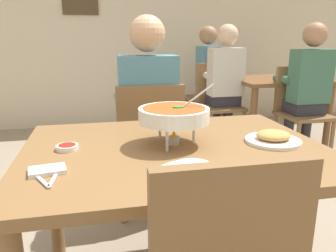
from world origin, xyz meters
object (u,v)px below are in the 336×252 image
at_px(patron_bg_left, 224,78).
at_px(patron_bg_right, 210,73).
at_px(curry_bowl, 174,115).
at_px(appetizer_plate, 273,138).
at_px(patron_bg_middle, 307,84).
at_px(dining_table_far, 277,90).
at_px(dining_table_main, 175,169).
at_px(rice_plate, 192,171).
at_px(diner_main, 147,106).
at_px(chair_diner_main, 149,142).
at_px(chair_bg_right, 212,92).
at_px(chair_bg_left, 217,99).
at_px(sauce_dish, 67,147).
at_px(chair_bg_middle, 299,106).

relative_size(patron_bg_left, patron_bg_right, 1.00).
height_order(curry_bowl, patron_bg_right, patron_bg_right).
xyz_separation_m(appetizer_plate, patron_bg_middle, (1.23, 1.57, -0.01)).
bearing_deg(dining_table_far, dining_table_main, -128.72).
distance_m(rice_plate, patron_bg_left, 2.62).
bearing_deg(rice_plate, appetizer_plate, 32.06).
height_order(diner_main, appetizer_plate, diner_main).
distance_m(chair_diner_main, curry_bowl, 0.81).
distance_m(curry_bowl, appetizer_plate, 0.45).
xyz_separation_m(diner_main, rice_plate, (-0.02, -1.11, 0.01)).
height_order(chair_bg_right, patron_bg_left, patron_bg_left).
height_order(rice_plate, patron_bg_middle, patron_bg_middle).
bearing_deg(dining_table_main, diner_main, 90.00).
height_order(dining_table_far, chair_bg_left, chair_bg_left).
bearing_deg(patron_bg_middle, diner_main, -155.98).
relative_size(dining_table_main, rice_plate, 5.26).
height_order(curry_bowl, dining_table_far, curry_bowl).
distance_m(sauce_dish, chair_bg_middle, 2.62).
height_order(appetizer_plate, patron_bg_right, patron_bg_right).
height_order(chair_bg_left, patron_bg_middle, patron_bg_middle).
distance_m(dining_table_main, diner_main, 0.80).
bearing_deg(chair_bg_left, chair_bg_middle, -38.62).
bearing_deg(patron_bg_middle, sauce_dish, -144.81).
bearing_deg(chair_bg_middle, appetizer_plate, -126.57).
distance_m(chair_diner_main, patron_bg_middle, 1.85).
xyz_separation_m(curry_bowl, patron_bg_left, (1.03, 2.05, -0.12)).
xyz_separation_m(curry_bowl, rice_plate, (-0.02, -0.35, -0.11)).
relative_size(chair_diner_main, patron_bg_right, 0.69).
bearing_deg(rice_plate, chair_bg_right, 69.37).
relative_size(chair_diner_main, rice_plate, 3.75).
distance_m(chair_bg_left, patron_bg_right, 0.57).
xyz_separation_m(dining_table_main, diner_main, (0.00, 0.80, 0.11)).
relative_size(chair_bg_left, chair_bg_right, 1.00).
distance_m(sauce_dish, patron_bg_middle, 2.58).
bearing_deg(diner_main, sauce_dish, -120.76).
distance_m(chair_diner_main, chair_bg_left, 1.69).
bearing_deg(dining_table_far, sauce_dish, -136.14).
height_order(diner_main, chair_bg_right, diner_main).
bearing_deg(patron_bg_left, chair_bg_left, 130.25).
relative_size(appetizer_plate, sauce_dish, 2.67).
bearing_deg(appetizer_plate, diner_main, 117.41).
distance_m(chair_diner_main, patron_bg_left, 1.69).
bearing_deg(dining_table_main, patron_bg_middle, 42.73).
height_order(dining_table_main, chair_bg_middle, chair_bg_middle).
distance_m(chair_bg_middle, patron_bg_left, 0.81).
bearing_deg(diner_main, patron_bg_right, 60.16).
relative_size(diner_main, dining_table_far, 1.31).
bearing_deg(chair_bg_right, curry_bowl, -112.77).
bearing_deg(chair_bg_right, diner_main, -120.80).
xyz_separation_m(sauce_dish, patron_bg_left, (1.47, 2.03, 0.00)).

